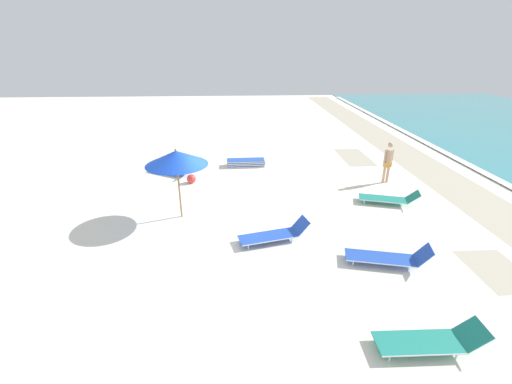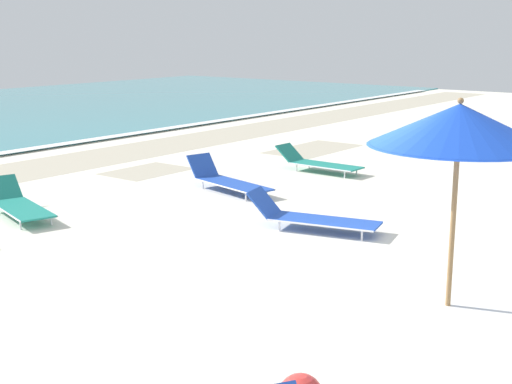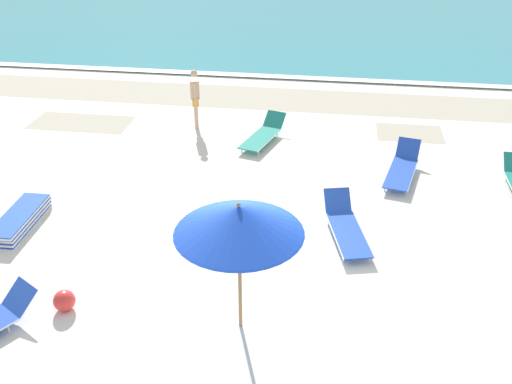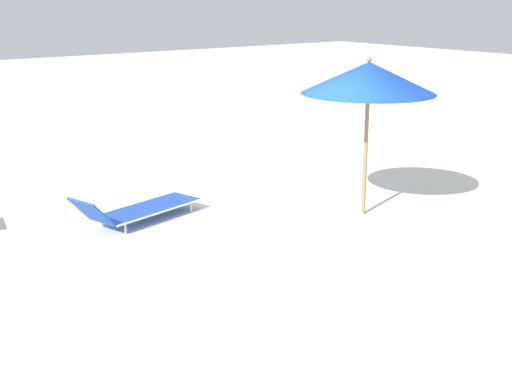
% 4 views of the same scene
% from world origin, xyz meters
% --- Properties ---
extents(ground_plane, '(60.00, 60.00, 0.16)m').
position_xyz_m(ground_plane, '(0.00, 0.01, -0.08)').
color(ground_plane, silver).
extents(beach_umbrella, '(2.03, 2.03, 2.42)m').
position_xyz_m(beach_umbrella, '(0.06, -1.75, 2.11)').
color(beach_umbrella, '#9E7547').
rests_on(beach_umbrella, ground_plane).
extents(sun_lounger_under_umbrella, '(1.10, 2.21, 0.59)m').
position_xyz_m(sun_lounger_under_umbrella, '(1.79, 1.29, 0.22)').
color(sun_lounger_under_umbrella, blue).
rests_on(sun_lounger_under_umbrella, ground_plane).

